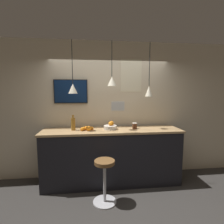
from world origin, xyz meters
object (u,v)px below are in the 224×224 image
object	(u,v)px
bar_stool	(105,175)
fruit_bowl	(110,126)
juice_bottle	(73,124)
mounted_tv	(71,91)
spread_jar	(135,126)

from	to	relation	value
bar_stool	fruit_bowl	xyz separation A→B (m)	(0.17, 0.66, 0.68)
bar_stool	juice_bottle	distance (m)	1.14
fruit_bowl	bar_stool	bearing A→B (deg)	-104.33
mounted_tv	juice_bottle	bearing A→B (deg)	-78.59
fruit_bowl	mounted_tv	distance (m)	1.10
juice_bottle	spread_jar	bearing A→B (deg)	0.00
juice_bottle	mounted_tv	bearing A→B (deg)	101.41
bar_stool	mounted_tv	size ratio (longest dim) A/B	1.07
fruit_bowl	juice_bottle	xyz separation A→B (m)	(-0.73, -0.01, 0.07)
bar_stool	juice_bottle	size ratio (longest dim) A/B	2.45
mounted_tv	spread_jar	bearing A→B (deg)	-14.37
spread_jar	bar_stool	bearing A→B (deg)	-135.26
spread_jar	mounted_tv	bearing A→B (deg)	165.63
spread_jar	fruit_bowl	bearing A→B (deg)	179.15
juice_bottle	spread_jar	size ratio (longest dim) A/B	2.55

